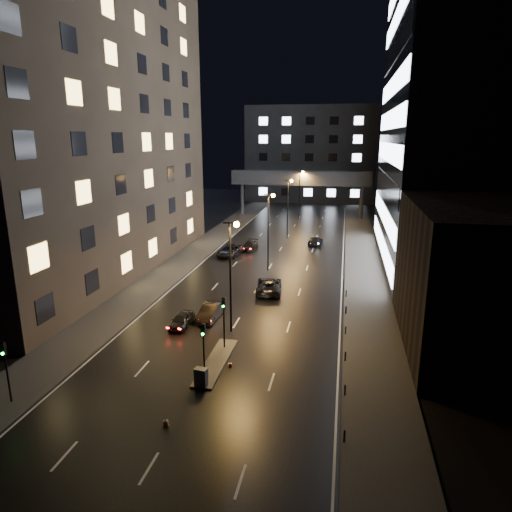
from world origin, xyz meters
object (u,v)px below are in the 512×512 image
at_px(car_away_b, 211,312).
at_px(car_away_a, 182,320).
at_px(car_toward_b, 315,241).
at_px(car_toward_a, 269,285).
at_px(car_away_d, 250,246).
at_px(utility_cabinet, 201,377).
at_px(car_away_c, 230,251).

bearing_deg(car_away_b, car_away_a, -128.69).
bearing_deg(car_toward_b, car_toward_a, 87.79).
xyz_separation_m(car_away_d, utility_cabinet, (4.91, -40.11, 0.14)).
xyz_separation_m(car_toward_a, utility_cabinet, (-1.32, -20.95, -0.01)).
bearing_deg(car_away_b, car_toward_a, 67.85).
height_order(car_away_c, car_away_d, car_away_c).
height_order(car_away_a, utility_cabinet, utility_cabinet).
height_order(car_away_c, utility_cabinet, car_away_c).
relative_size(car_away_b, car_toward_b, 0.97).
xyz_separation_m(car_away_a, car_away_d, (0.11, 30.25, 0.01)).
height_order(car_toward_a, utility_cabinet, car_toward_a).
relative_size(car_away_a, utility_cabinet, 2.92).
bearing_deg(car_away_b, utility_cabinet, -72.83).
distance_m(car_away_c, car_away_d, 4.65).
distance_m(car_away_a, car_toward_b, 37.15).
xyz_separation_m(car_away_a, car_toward_a, (6.35, 11.09, 0.16)).
height_order(car_toward_a, car_toward_b, car_toward_a).
distance_m(car_away_c, utility_cabinet, 36.64).
bearing_deg(car_away_d, utility_cabinet, -79.79).
relative_size(car_away_d, utility_cabinet, 3.50).
bearing_deg(car_toward_a, car_away_d, -79.06).
bearing_deg(car_away_d, car_away_b, -82.70).
relative_size(car_away_b, car_away_d, 0.99).
xyz_separation_m(car_away_a, utility_cabinet, (5.03, -9.86, 0.15)).
height_order(car_away_b, car_toward_b, car_away_b).
height_order(car_toward_b, utility_cabinet, utility_cabinet).
bearing_deg(car_away_c, car_toward_a, -53.42).
distance_m(car_away_b, car_away_d, 28.02).
bearing_deg(car_toward_b, car_away_d, 35.50).
bearing_deg(car_away_a, car_away_b, 47.97).
xyz_separation_m(car_away_b, car_toward_b, (7.82, 33.50, -0.07)).
xyz_separation_m(car_away_d, car_toward_b, (9.81, 5.55, 0.01)).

